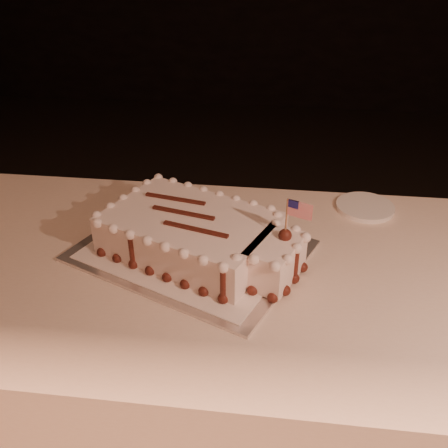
# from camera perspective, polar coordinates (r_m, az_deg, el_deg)

# --- Properties ---
(room_shell) EXTENTS (6.10, 8.10, 2.90)m
(room_shell) POSITION_cam_1_polar(r_m,az_deg,el_deg) (0.33, 10.74, 23.48)
(room_shell) COLOR black
(room_shell) RESTS_ON ground
(banquet_table) EXTENTS (2.40, 0.80, 0.75)m
(banquet_table) POSITION_cam_1_polar(r_m,az_deg,el_deg) (1.42, 5.48, -17.43)
(banquet_table) COLOR beige
(banquet_table) RESTS_ON ground
(cake_board) EXTENTS (0.62, 0.56, 0.01)m
(cake_board) POSITION_cam_1_polar(r_m,az_deg,el_deg) (1.21, -3.76, -3.05)
(cake_board) COLOR silver
(cake_board) RESTS_ON banquet_table
(doily) EXTENTS (0.56, 0.50, 0.00)m
(doily) POSITION_cam_1_polar(r_m,az_deg,el_deg) (1.21, -3.77, -2.85)
(doily) COLOR white
(doily) RESTS_ON cake_board
(sheet_cake) EXTENTS (0.51, 0.40, 0.19)m
(sheet_cake) POSITION_cam_1_polar(r_m,az_deg,el_deg) (1.17, -2.74, -1.34)
(sheet_cake) COLOR white
(sheet_cake) RESTS_ON doily
(side_plate) EXTENTS (0.16, 0.16, 0.01)m
(side_plate) POSITION_cam_1_polar(r_m,az_deg,el_deg) (1.44, 15.82, 1.88)
(side_plate) COLOR white
(side_plate) RESTS_ON banquet_table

